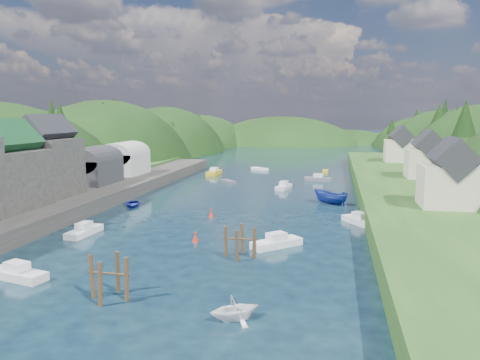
% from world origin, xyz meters
% --- Properties ---
extents(ground, '(600.00, 600.00, 0.00)m').
position_xyz_m(ground, '(0.00, 50.00, 0.00)').
color(ground, black).
rests_on(ground, ground).
extents(hillside_left, '(44.00, 245.56, 52.00)m').
position_xyz_m(hillside_left, '(-45.00, 75.00, -8.03)').
color(hillside_left, black).
rests_on(hillside_left, ground).
extents(hillside_right, '(36.00, 245.56, 48.00)m').
position_xyz_m(hillside_right, '(45.00, 75.00, -7.41)').
color(hillside_right, black).
rests_on(hillside_right, ground).
extents(far_hills, '(103.00, 68.00, 44.00)m').
position_xyz_m(far_hills, '(1.22, 174.01, -10.80)').
color(far_hills, black).
rests_on(far_hills, ground).
extents(hill_trees, '(91.16, 154.44, 12.27)m').
position_xyz_m(hill_trees, '(-0.48, 64.97, 11.14)').
color(hill_trees, black).
rests_on(hill_trees, ground).
extents(quay_left, '(12.00, 110.00, 2.00)m').
position_xyz_m(quay_left, '(-24.00, 20.00, 1.00)').
color(quay_left, '#2D2B28').
rests_on(quay_left, ground).
extents(terrace_left_grass, '(12.00, 110.00, 2.50)m').
position_xyz_m(terrace_left_grass, '(-31.00, 20.00, 1.25)').
color(terrace_left_grass, '#234719').
rests_on(terrace_left_grass, ground).
extents(boat_sheds, '(7.00, 21.00, 7.50)m').
position_xyz_m(boat_sheds, '(-26.00, 39.00, 5.27)').
color(boat_sheds, '#2D2D30').
rests_on(boat_sheds, quay_left).
extents(terrace_right, '(16.00, 120.00, 2.40)m').
position_xyz_m(terrace_right, '(25.00, 40.00, 1.20)').
color(terrace_right, '#234719').
rests_on(terrace_right, ground).
extents(right_bank_cottages, '(9.00, 59.24, 8.41)m').
position_xyz_m(right_bank_cottages, '(28.00, 48.33, 5.84)').
color(right_bank_cottages, beige).
rests_on(right_bank_cottages, terrace_right).
extents(piling_cluster_near, '(3.27, 3.05, 3.83)m').
position_xyz_m(piling_cluster_near, '(-2.68, -6.85, 1.35)').
color(piling_cluster_near, '#382314').
rests_on(piling_cluster_near, ground).
extents(piling_cluster_far, '(3.29, 3.06, 3.54)m').
position_xyz_m(piling_cluster_far, '(4.71, 4.89, 1.20)').
color(piling_cluster_far, '#382314').
rests_on(piling_cluster_far, ground).
extents(channel_buoy_near, '(0.70, 0.70, 1.10)m').
position_xyz_m(channel_buoy_near, '(-1.01, 9.22, 0.48)').
color(channel_buoy_near, red).
rests_on(channel_buoy_near, ground).
extents(channel_buoy_far, '(0.70, 0.70, 1.10)m').
position_xyz_m(channel_buoy_far, '(-2.49, 21.10, 0.48)').
color(channel_buoy_far, red).
rests_on(channel_buoy_far, ground).
extents(moored_boats, '(38.06, 89.59, 2.20)m').
position_xyz_m(moored_boats, '(-1.10, 21.91, 0.63)').
color(moored_boats, white).
rests_on(moored_boats, ground).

